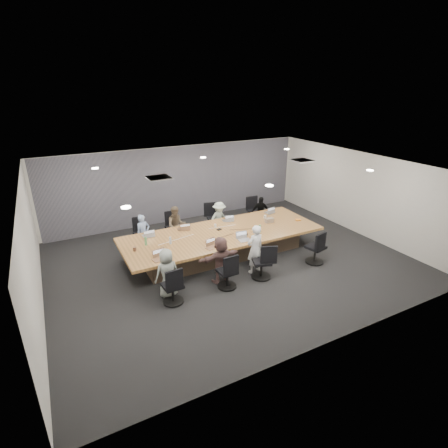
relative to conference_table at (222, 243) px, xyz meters
name	(u,v)px	position (x,y,z in m)	size (l,w,h in m)	color
floor	(230,261)	(0.00, -0.50, -0.40)	(10.00, 8.00, 0.00)	black
ceiling	(231,168)	(0.00, -0.50, 2.40)	(10.00, 8.00, 0.00)	white
wall_back	(180,184)	(0.00, 3.50, 1.00)	(10.00, 2.80, 0.00)	beige
wall_front	(333,285)	(0.00, -4.50, 1.00)	(10.00, 2.80, 0.00)	beige
wall_left	(31,255)	(-5.00, -0.50, 1.00)	(8.00, 2.80, 0.00)	beige
wall_right	(358,193)	(5.00, -0.50, 1.00)	(8.00, 2.80, 0.00)	beige
curtain	(181,184)	(0.00, 3.42, 1.00)	(9.80, 0.04, 2.80)	slate
conference_table	(222,243)	(0.00, 0.00, 0.00)	(6.00, 2.20, 0.74)	#4D3D2F
chair_0	(141,236)	(-2.05, 1.70, -0.04)	(0.49, 0.49, 0.72)	black
chair_1	(173,230)	(-0.97, 1.70, -0.02)	(0.51, 0.51, 0.76)	black
chair_2	(215,220)	(0.57, 1.70, 0.04)	(0.59, 0.59, 0.87)	black
chair_3	(255,213)	(2.24, 1.70, 0.02)	(0.56, 0.56, 0.84)	black
chair_4	(173,288)	(-2.21, -1.70, -0.01)	(0.53, 0.53, 0.78)	black
chair_5	(227,274)	(-0.75, -1.70, -0.01)	(0.52, 0.52, 0.77)	black
chair_6	(262,264)	(0.30, -1.70, 0.00)	(0.55, 0.55, 0.81)	black
chair_7	(315,250)	(2.16, -1.70, 0.01)	(0.56, 0.56, 0.83)	black
person_0	(143,233)	(-2.05, 1.35, 0.20)	(0.44, 0.29, 1.20)	#8EA5CF
laptop_0	(148,235)	(-2.05, 0.80, 0.35)	(0.32, 0.22, 0.02)	#B2B2B7
person_1	(177,226)	(-0.97, 1.35, 0.25)	(0.63, 0.49, 1.30)	brown
laptop_1	(183,229)	(-0.97, 0.80, 0.35)	(0.31, 0.21, 0.02)	#8C6647
person_2	(219,219)	(0.57, 1.35, 0.20)	(0.78, 0.45, 1.21)	#B7C8B6
laptop_2	(227,220)	(0.57, 0.80, 0.35)	(0.29, 0.20, 0.02)	#B2B2B7
person_3	(260,212)	(2.24, 1.35, 0.17)	(0.67, 0.28, 1.15)	black
laptop_3	(269,212)	(2.24, 0.80, 0.35)	(0.31, 0.21, 0.02)	#B2B2B7
person_4	(167,273)	(-2.21, -1.35, 0.23)	(0.61, 0.40, 1.26)	gray
laptop_4	(160,259)	(-2.21, -0.80, 0.35)	(0.36, 0.25, 0.02)	#8C6647
person_5	(221,260)	(-0.75, -1.35, 0.24)	(1.18, 0.38, 1.27)	brown
laptop_5	(212,248)	(-0.75, -0.80, 0.35)	(0.31, 0.22, 0.02)	#8C6647
person_6	(255,249)	(0.30, -1.35, 0.30)	(0.51, 0.34, 1.40)	silver
laptop_6	(245,240)	(0.30, -0.80, 0.35)	(0.34, 0.23, 0.02)	#B2B2B7
bottle_green_left	(146,241)	(-2.28, 0.20, 0.46)	(0.07, 0.07, 0.24)	#5AA25E
bottle_green_right	(260,228)	(1.01, -0.49, 0.45)	(0.06, 0.06, 0.23)	#5AA25E
bottle_clear	(170,240)	(-1.65, -0.04, 0.44)	(0.06, 0.06, 0.20)	silver
cup_white_far	(215,225)	(0.00, 0.50, 0.38)	(0.07, 0.07, 0.09)	white
cup_white_near	(265,217)	(1.80, 0.40, 0.39)	(0.08, 0.08, 0.11)	white
mug_brown	(135,249)	(-2.65, -0.02, 0.39)	(0.09, 0.09, 0.11)	brown
mic_left	(214,241)	(-0.50, -0.43, 0.35)	(0.15, 0.10, 0.03)	black
mic_right	(219,229)	(0.00, 0.23, 0.35)	(0.14, 0.09, 0.03)	black
stapler	(245,235)	(0.48, -0.52, 0.37)	(0.16, 0.04, 0.06)	black
canvas_bag	(269,220)	(1.72, 0.04, 0.41)	(0.26, 0.16, 0.14)	gray
snack_packet	(298,220)	(2.65, -0.25, 0.36)	(0.17, 0.11, 0.04)	orange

